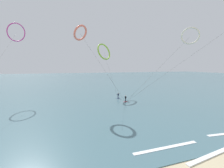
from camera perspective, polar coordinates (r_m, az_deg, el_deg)
The scene contains 9 objects.
sea_water at distance 111.75m, azimuth -14.00°, elevation 1.74°, with size 400.00×200.00×0.08m, color #476B75.
surfer_crimson at distance 40.38m, azimuth 5.17°, elevation -5.66°, with size 1.40×0.72×1.70m.
surfer_navy at distance 44.11m, azimuth 2.39°, elevation -4.57°, with size 1.40×0.73×1.70m.
kite_ivory at distance 46.47m, azimuth 27.46°, elevation 15.84°, with size 19.05×6.25×19.60m.
kite_coral at distance 36.51m, azimuth -11.84°, elevation 18.39°, with size 13.66×3.96×18.68m.
kite_magenta at distance 51.85m, azimuth -32.46°, elevation 16.15°, with size 4.64×36.73×21.41m.
kite_lime at distance 49.71m, azimuth -3.07°, elevation 12.10°, with size 5.86×9.71×16.82m.
wave_crest_near at distance 21.33m, azimuth 34.63°, elevation -20.77°, with size 9.16×0.50×0.12m, color white.
wave_crest_mid at distance 20.05m, azimuth 19.92°, elevation -21.77°, with size 8.59×0.50×0.12m, color white.
Camera 1 is at (-8.72, -5.27, 9.52)m, focal length 24.18 mm.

